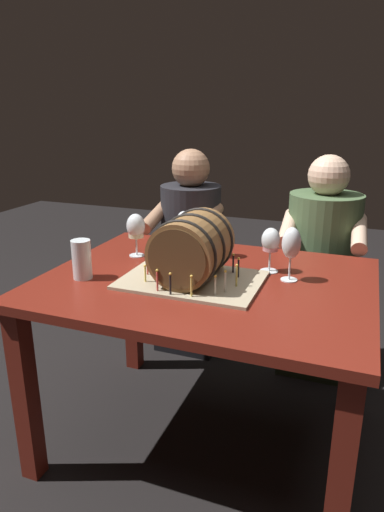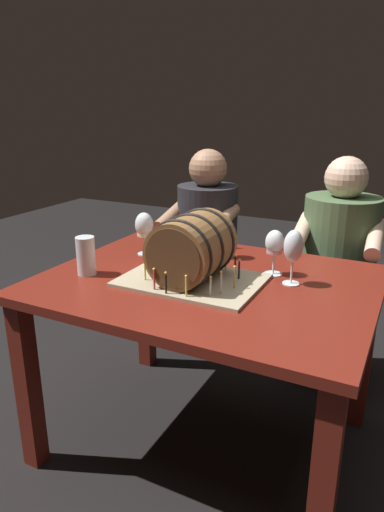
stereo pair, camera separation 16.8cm
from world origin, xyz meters
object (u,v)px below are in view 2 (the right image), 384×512
(wine_glass_red, at_px, (192,227))
(menu_card, at_px, (208,231))
(wine_glass_empty, at_px, (293,247))
(wine_glass_white, at_px, (144,227))
(dining_table, at_px, (207,305))
(wine_glass_rose, at_px, (275,245))
(wine_glass_amber, at_px, (224,231))
(barrel_cake, at_px, (192,251))
(person_seated_right, at_px, (336,279))
(beer_pint, at_px, (86,257))
(person_seated_left, at_px, (207,261))

(wine_glass_red, height_order, menu_card, wine_glass_red)
(wine_glass_empty, distance_m, wine_glass_white, 0.67)
(dining_table, bearing_deg, wine_glass_rose, 37.67)
(wine_glass_amber, relative_size, wine_glass_white, 0.97)
(barrel_cake, relative_size, wine_glass_red, 2.65)
(wine_glass_red, xyz_separation_m, wine_glass_amber, (0.15, 0.01, -0.00))
(menu_card, bearing_deg, dining_table, -72.75)
(wine_glass_rose, height_order, person_seated_right, person_seated_right)
(beer_pint, relative_size, person_seated_right, 0.13)
(wine_glass_empty, bearing_deg, dining_table, -162.79)
(wine_glass_rose, distance_m, beer_pint, 0.72)
(wine_glass_amber, height_order, beer_pint, wine_glass_amber)
(dining_table, relative_size, wine_glass_white, 6.53)
(beer_pint, bearing_deg, wine_glass_amber, 47.49)
(wine_glass_amber, height_order, wine_glass_white, wine_glass_white)
(menu_card, bearing_deg, barrel_cake, -80.25)
(menu_card, distance_m, person_seated_right, 0.71)
(dining_table, relative_size, person_seated_left, 1.07)
(wine_glass_empty, height_order, wine_glass_white, wine_glass_empty)
(wine_glass_white, height_order, beer_pint, wine_glass_white)
(wine_glass_red, distance_m, wine_glass_empty, 0.52)
(beer_pint, bearing_deg, person_seated_left, 84.67)
(wine_glass_red, height_order, wine_glass_empty, wine_glass_empty)
(wine_glass_empty, height_order, person_seated_right, person_seated_right)
(wine_glass_white, height_order, person_seated_right, person_seated_right)
(dining_table, xyz_separation_m, wine_glass_rose, (0.21, 0.16, 0.23))
(wine_glass_white, bearing_deg, beer_pint, -101.80)
(beer_pint, bearing_deg, wine_glass_empty, 19.08)
(barrel_cake, bearing_deg, wine_glass_red, 116.88)
(dining_table, distance_m, wine_glass_red, 0.40)
(wine_glass_white, bearing_deg, wine_glass_amber, 19.22)
(barrel_cake, distance_m, wine_glass_amber, 0.32)
(wine_glass_empty, xyz_separation_m, menu_card, (-0.46, 0.28, -0.06))
(barrel_cake, bearing_deg, wine_glass_empty, 22.90)
(menu_card, bearing_deg, person_seated_right, 29.12)
(wine_glass_red, bearing_deg, wine_glass_empty, -18.38)
(dining_table, height_order, barrel_cake, barrel_cake)
(beer_pint, bearing_deg, barrel_cake, 15.73)
(person_seated_left, bearing_deg, person_seated_right, 0.02)
(wine_glass_empty, distance_m, beer_pint, 0.78)
(wine_glass_red, height_order, person_seated_left, person_seated_left)
(wine_glass_white, bearing_deg, person_seated_left, 88.12)
(person_seated_right, bearing_deg, wine_glass_empty, -95.11)
(wine_glass_red, distance_m, menu_card, 0.13)
(wine_glass_red, relative_size, wine_glass_rose, 1.08)
(wine_glass_white, relative_size, beer_pint, 1.25)
(dining_table, bearing_deg, wine_glass_empty, 17.21)
(dining_table, relative_size, wine_glass_empty, 5.97)
(wine_glass_red, height_order, wine_glass_amber, wine_glass_red)
(wine_glass_empty, relative_size, person_seated_right, 0.18)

